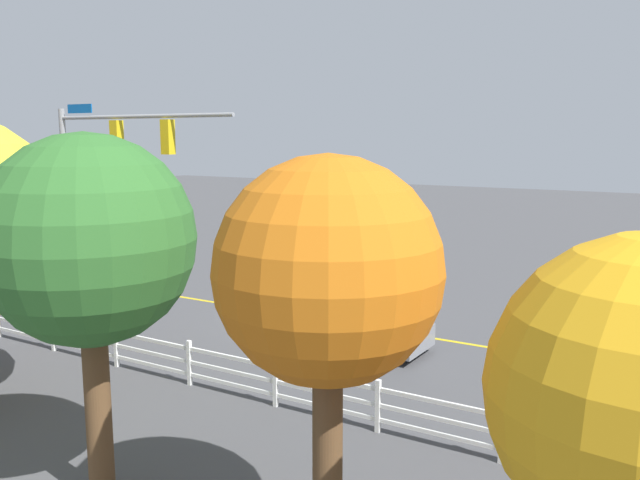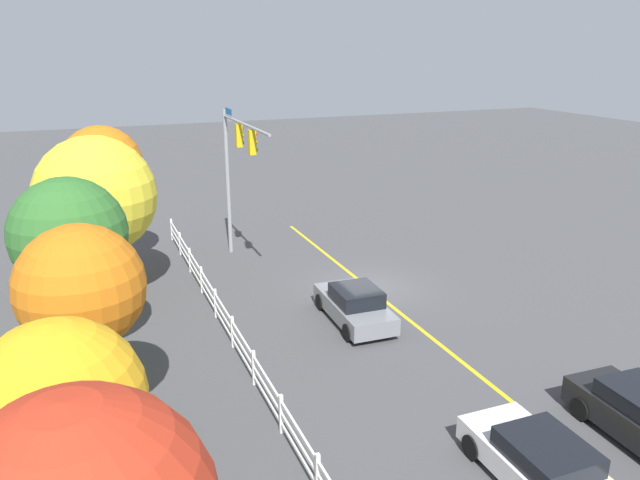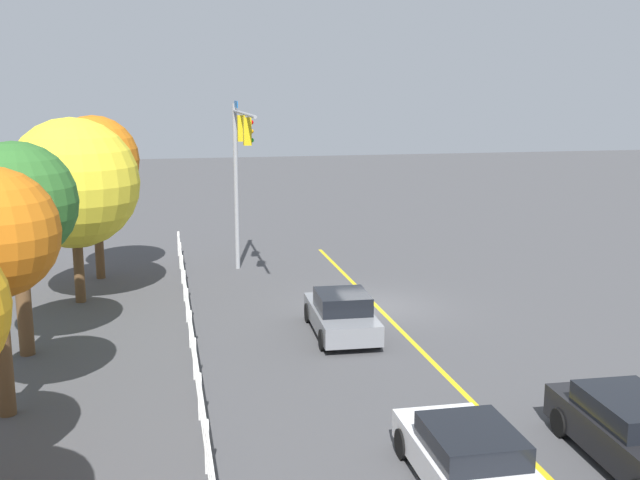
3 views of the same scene
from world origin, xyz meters
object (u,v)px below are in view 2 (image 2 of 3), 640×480
Objects in this scene: tree_4 at (59,405)px; tree_5 at (96,196)px; car_1 at (355,305)px; tree_2 at (102,167)px; car_0 at (541,463)px; tree_1 at (69,236)px; tree_3 at (81,289)px.

tree_4 is 0.79× the size of tree_5.
car_1 is 0.63× the size of tree_2.
tree_5 is (15.30, 8.68, 3.72)m from car_0.
car_0 is at bearing -135.34° from tree_1.
tree_3 is at bearing 60.66° from car_0.
car_0 is 11.55m from tree_3.
car_0 is 17.98m from tree_5.
tree_2 is 1.11× the size of tree_3.
tree_1 is (0.10, 9.46, 3.81)m from car_1.
car_1 is 0.71× the size of tree_3.
tree_3 reaches higher than car_0.
car_0 is 0.61× the size of tree_2.
tree_2 is (18.81, 8.21, 4.18)m from car_0.
tree_3 is (-4.22, 9.25, 3.72)m from car_1.
tree_1 is at bearing 91.45° from car_1.
tree_4 is at bearing 174.47° from tree_5.
tree_3 is at bearing -177.17° from tree_1.
tree_5 is at bearing -5.53° from tree_4.
tree_4 is (-17.23, 1.80, -1.12)m from tree_2.
tree_4 is (-8.11, 9.79, 3.04)m from car_1.
tree_1 reaches higher than tree_4.
tree_3 is (-13.34, 1.25, -0.44)m from tree_2.
tree_3 is 0.89× the size of tree_5.
tree_4 is 13.80m from tree_5.
tree_4 is at bearing 172.02° from tree_3.
tree_3 is at bearing 174.63° from tree_2.
tree_2 is at bearing -5.37° from tree_3.
tree_3 is 1.12× the size of tree_4.
car_1 is at bearing 1.96° from car_0.
tree_4 is at bearing 131.69° from car_1.
tree_2 is (9.12, 7.99, 4.16)m from car_1.
tree_3 is at bearing 175.44° from tree_5.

